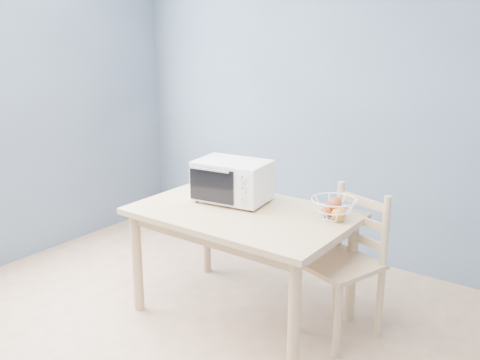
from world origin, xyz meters
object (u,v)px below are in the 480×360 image
Objects in this scene: toaster_oven at (230,180)px; fruit_basket at (335,208)px; dining_table at (242,225)px; dining_chair at (344,265)px.

toaster_oven reaches higher than fruit_basket.
fruit_basket reaches higher than dining_table.
fruit_basket is 0.37m from dining_chair.
dining_chair is (0.08, -0.00, -0.36)m from fruit_basket.
toaster_oven is at bearing 148.73° from dining_table.
fruit_basket is (0.74, 0.10, -0.08)m from toaster_oven.
toaster_oven reaches higher than dining_chair.
fruit_basket is 0.32× the size of dining_chair.
fruit_basket is (0.55, 0.21, 0.17)m from dining_table.
dining_chair is at bearing 17.94° from dining_table.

